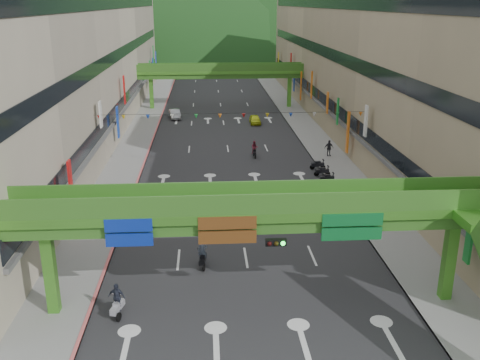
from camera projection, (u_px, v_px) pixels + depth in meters
The scene contains 22 objects.
road_slab at pixel (225, 129), 71.77m from camera, with size 18.00×140.00×0.02m, color #28282B.
sidewalk_left at pixel (142, 130), 71.08m from camera, with size 4.00×140.00×0.15m, color gray.
sidewalk_right at pixel (306, 128), 72.43m from camera, with size 4.00×140.00×0.15m, color gray.
curb_left at pixel (156, 130), 71.19m from camera, with size 0.20×140.00×0.18m, color #CC5959.
curb_right at pixel (292, 128), 72.31m from camera, with size 0.20×140.00×0.18m, color gray.
building_row_left at pixel (75, 58), 67.61m from camera, with size 12.80×95.00×19.00m.
building_row_right at pixel (368, 57), 69.94m from camera, with size 12.80×95.00×19.00m.
overpass_near at pixel (273, 225), 27.96m from camera, with size 28.00×12.27×7.10m.
overpass_far at pixel (221, 74), 84.25m from camera, with size 28.00×2.20×7.10m.
hill_left at pixel (166, 54), 174.94m from camera, with size 168.00×140.00×112.00m, color #1C4419.
hill_right at pixel (279, 48), 196.32m from camera, with size 208.00×176.00×128.00m, color #1C4419.
bunting_string at pixel (232, 116), 50.96m from camera, with size 26.00×0.36×0.47m.
scooter_rider_near at pixel (203, 254), 34.29m from camera, with size 0.67×1.60×2.01m.
scooter_rider_mid at pixel (255, 149), 58.60m from camera, with size 0.79×1.60×1.86m.
scooter_rider_left at pixel (117, 300), 28.90m from camera, with size 1.02×1.57×1.97m.
scooter_rider_far at pixel (174, 216), 40.39m from camera, with size 0.82×1.58×1.85m.
parked_scooter_row at pixel (327, 178), 50.24m from camera, with size 1.60×9.38×1.08m.
car_silver at pixel (175, 114), 78.16m from camera, with size 1.42×4.07×1.34m, color #9A9BA0.
car_yellow at pixel (255, 120), 74.75m from camera, with size 1.45×3.61×1.23m, color #CDDA21.
pedestrian_red at pixel (361, 204), 42.94m from camera, with size 0.81×0.63×1.67m, color #9B270D.
pedestrian_dark at pixel (329, 149), 58.72m from camera, with size 1.04×0.43×1.77m, color black.
pedestrian_blue at pixel (353, 194), 44.95m from camera, with size 0.84×0.54×1.80m, color #29304D.
Camera 1 is at (-2.49, -20.21, 16.33)m, focal length 40.00 mm.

